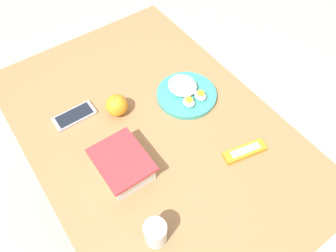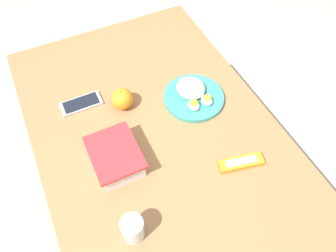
{
  "view_description": "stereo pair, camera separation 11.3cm",
  "coord_description": "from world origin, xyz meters",
  "px_view_note": "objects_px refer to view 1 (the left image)",
  "views": [
    {
      "loc": [
        -0.57,
        0.34,
        1.71
      ],
      "look_at": [
        -0.04,
        -0.04,
        0.79
      ],
      "focal_mm": 35.0,
      "sensor_mm": 36.0,
      "label": 1
    },
    {
      "loc": [
        -0.63,
        0.24,
        1.71
      ],
      "look_at": [
        -0.04,
        -0.04,
        0.79
      ],
      "focal_mm": 35.0,
      "sensor_mm": 36.0,
      "label": 2
    }
  ],
  "objects_px": {
    "rice_plate": "(186,92)",
    "drinking_glass": "(156,233)",
    "food_container": "(123,165)",
    "cell_phone": "(75,116)",
    "candy_bar": "(245,151)",
    "orange_fruit": "(117,105)"
  },
  "relations": [
    {
      "from": "candy_bar",
      "to": "cell_phone",
      "type": "xyz_separation_m",
      "value": [
        0.47,
        0.4,
        -0.0
      ]
    },
    {
      "from": "orange_fruit",
      "to": "rice_plate",
      "type": "relative_size",
      "value": 0.35
    },
    {
      "from": "drinking_glass",
      "to": "food_container",
      "type": "bearing_deg",
      "value": -8.79
    },
    {
      "from": "cell_phone",
      "to": "rice_plate",
      "type": "bearing_deg",
      "value": -111.36
    },
    {
      "from": "candy_bar",
      "to": "cell_phone",
      "type": "bearing_deg",
      "value": 40.24
    },
    {
      "from": "rice_plate",
      "to": "candy_bar",
      "type": "xyz_separation_m",
      "value": [
        -0.32,
        -0.01,
        -0.01
      ]
    },
    {
      "from": "food_container",
      "to": "drinking_glass",
      "type": "height_order",
      "value": "drinking_glass"
    },
    {
      "from": "rice_plate",
      "to": "drinking_glass",
      "type": "bearing_deg",
      "value": 133.81
    },
    {
      "from": "food_container",
      "to": "cell_phone",
      "type": "relative_size",
      "value": 1.25
    },
    {
      "from": "food_container",
      "to": "drinking_glass",
      "type": "xyz_separation_m",
      "value": [
        -0.24,
        0.04,
        0.01
      ]
    },
    {
      "from": "food_container",
      "to": "candy_bar",
      "type": "xyz_separation_m",
      "value": [
        -0.18,
        -0.36,
        -0.02
      ]
    },
    {
      "from": "food_container",
      "to": "candy_bar",
      "type": "relative_size",
      "value": 1.21
    },
    {
      "from": "rice_plate",
      "to": "cell_phone",
      "type": "height_order",
      "value": "rice_plate"
    },
    {
      "from": "food_container",
      "to": "rice_plate",
      "type": "relative_size",
      "value": 0.83
    },
    {
      "from": "cell_phone",
      "to": "drinking_glass",
      "type": "bearing_deg",
      "value": 179.58
    },
    {
      "from": "food_container",
      "to": "cell_phone",
      "type": "distance_m",
      "value": 0.29
    },
    {
      "from": "rice_plate",
      "to": "drinking_glass",
      "type": "relative_size",
      "value": 2.57
    },
    {
      "from": "candy_bar",
      "to": "drinking_glass",
      "type": "relative_size",
      "value": 1.76
    },
    {
      "from": "food_container",
      "to": "orange_fruit",
      "type": "relative_size",
      "value": 2.36
    },
    {
      "from": "rice_plate",
      "to": "drinking_glass",
      "type": "distance_m",
      "value": 0.55
    },
    {
      "from": "candy_bar",
      "to": "cell_phone",
      "type": "relative_size",
      "value": 1.03
    },
    {
      "from": "cell_phone",
      "to": "food_container",
      "type": "bearing_deg",
      "value": -173.43
    }
  ]
}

